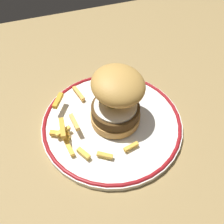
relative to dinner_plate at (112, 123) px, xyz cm
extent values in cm
cube|color=olive|center=(-4.03, -4.20, -2.84)|extent=(126.52, 105.50, 4.00)
cylinder|color=white|center=(0.00, 0.00, -0.24)|extent=(29.91, 29.91, 1.20)
torus|color=maroon|center=(0.00, 0.00, 0.36)|extent=(29.51, 29.51, 0.80)
cylinder|color=#C48B42|center=(0.85, 0.30, 1.66)|extent=(10.43, 10.43, 1.80)
cylinder|color=#462F15|center=(0.85, 0.30, 3.70)|extent=(9.95, 9.95, 2.27)
cylinder|color=white|center=(0.85, 0.30, 5.08)|extent=(8.73, 8.73, 0.50)
ellipsoid|color=yellow|center=(0.49, 0.60, 5.75)|extent=(2.60, 2.60, 1.40)
ellipsoid|color=#C19045|center=(1.74, 1.37, 9.62)|extent=(15.44, 15.47, 6.50)
cube|color=gold|center=(-10.28, -0.54, 1.13)|extent=(1.97, 2.99, 0.73)
cube|color=gold|center=(-3.91, -7.69, 1.16)|extent=(3.04, 2.37, 0.79)
cube|color=gold|center=(-10.39, -0.30, 3.17)|extent=(1.44, 4.70, 0.96)
cube|color=gold|center=(-7.77, -6.04, 1.23)|extent=(2.28, 3.02, 0.93)
cube|color=gold|center=(-9.78, 7.19, 3.14)|extent=(3.02, 3.93, 0.95)
cube|color=gold|center=(-7.80, 0.63, 2.84)|extent=(1.33, 4.15, 0.83)
cube|color=gold|center=(-11.22, -0.03, 1.22)|extent=(3.93, 2.51, 0.91)
cube|color=#E9AB4C|center=(-4.82, 9.71, 1.17)|extent=(1.95, 4.65, 0.82)
cube|color=gold|center=(-10.15, -3.44, 1.16)|extent=(1.52, 4.76, 0.80)
cube|color=gold|center=(1.42, -7.46, 1.14)|extent=(3.24, 1.40, 0.76)
cube|color=gold|center=(-10.44, -0.09, 1.81)|extent=(3.35, 1.82, 0.70)
camera|label=1|loc=(-11.02, -32.73, 45.52)|focal=42.79mm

